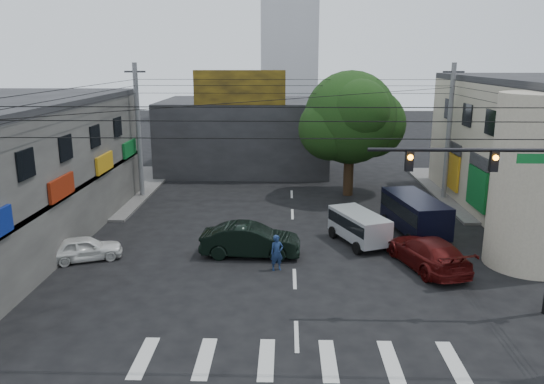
{
  "coord_description": "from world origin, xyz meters",
  "views": [
    {
      "loc": [
        -0.4,
        -19.76,
        9.45
      ],
      "look_at": [
        -1.05,
        4.0,
        3.45
      ],
      "focal_mm": 35.0,
      "sensor_mm": 36.0,
      "label": 1
    }
  ],
  "objects_px": {
    "utility_pole_far_left": "(139,132)",
    "white_compact": "(85,248)",
    "silver_minivan": "(359,229)",
    "utility_pole_far_right": "(449,133)",
    "traffic_gantry": "(514,190)",
    "traffic_officer": "(277,253)",
    "street_tree": "(350,118)",
    "dark_sedan": "(251,240)",
    "maroon_sedan": "(427,252)",
    "navy_van": "(415,216)"
  },
  "relations": [
    {
      "from": "maroon_sedan",
      "to": "navy_van",
      "type": "bearing_deg",
      "value": -112.24
    },
    {
      "from": "traffic_gantry",
      "to": "maroon_sedan",
      "type": "xyz_separation_m",
      "value": [
        -1.67,
        4.48,
        -4.09
      ]
    },
    {
      "from": "utility_pole_far_left",
      "to": "navy_van",
      "type": "xyz_separation_m",
      "value": [
        17.19,
        -7.61,
        -3.55
      ]
    },
    {
      "from": "street_tree",
      "to": "white_compact",
      "type": "relative_size",
      "value": 2.32
    },
    {
      "from": "traffic_officer",
      "to": "maroon_sedan",
      "type": "bearing_deg",
      "value": -14.37
    },
    {
      "from": "utility_pole_far_right",
      "to": "silver_minivan",
      "type": "height_order",
      "value": "utility_pole_far_right"
    },
    {
      "from": "navy_van",
      "to": "silver_minivan",
      "type": "bearing_deg",
      "value": 107.39
    },
    {
      "from": "traffic_gantry",
      "to": "utility_pole_far_left",
      "type": "height_order",
      "value": "utility_pole_far_left"
    },
    {
      "from": "silver_minivan",
      "to": "traffic_officer",
      "type": "distance_m",
      "value": 5.57
    },
    {
      "from": "maroon_sedan",
      "to": "silver_minivan",
      "type": "relative_size",
      "value": 1.3
    },
    {
      "from": "utility_pole_far_right",
      "to": "navy_van",
      "type": "height_order",
      "value": "utility_pole_far_right"
    },
    {
      "from": "utility_pole_far_left",
      "to": "white_compact",
      "type": "bearing_deg",
      "value": -87.93
    },
    {
      "from": "silver_minivan",
      "to": "white_compact",
      "type": "bearing_deg",
      "value": 78.99
    },
    {
      "from": "traffic_gantry",
      "to": "white_compact",
      "type": "relative_size",
      "value": 1.92
    },
    {
      "from": "street_tree",
      "to": "dark_sedan",
      "type": "bearing_deg",
      "value": -116.65
    },
    {
      "from": "silver_minivan",
      "to": "dark_sedan",
      "type": "bearing_deg",
      "value": 86.46
    },
    {
      "from": "dark_sedan",
      "to": "silver_minivan",
      "type": "relative_size",
      "value": 1.16
    },
    {
      "from": "utility_pole_far_left",
      "to": "dark_sedan",
      "type": "distance_m",
      "value": 14.5
    },
    {
      "from": "traffic_gantry",
      "to": "utility_pole_far_right",
      "type": "xyz_separation_m",
      "value": [
        2.68,
        17.0,
        -0.23
      ]
    },
    {
      "from": "utility_pole_far_left",
      "to": "navy_van",
      "type": "relative_size",
      "value": 1.67
    },
    {
      "from": "utility_pole_far_right",
      "to": "silver_minivan",
      "type": "relative_size",
      "value": 2.18
    },
    {
      "from": "navy_van",
      "to": "traffic_officer",
      "type": "relative_size",
      "value": 3.29
    },
    {
      "from": "dark_sedan",
      "to": "silver_minivan",
      "type": "distance_m",
      "value": 5.84
    },
    {
      "from": "white_compact",
      "to": "maroon_sedan",
      "type": "relative_size",
      "value": 0.68
    },
    {
      "from": "silver_minivan",
      "to": "utility_pole_far_right",
      "type": "bearing_deg",
      "value": -59.39
    },
    {
      "from": "street_tree",
      "to": "utility_pole_far_right",
      "type": "xyz_separation_m",
      "value": [
        6.5,
        -1.0,
        -0.87
      ]
    },
    {
      "from": "street_tree",
      "to": "traffic_gantry",
      "type": "relative_size",
      "value": 1.21
    },
    {
      "from": "traffic_gantry",
      "to": "navy_van",
      "type": "relative_size",
      "value": 1.31
    },
    {
      "from": "utility_pole_far_right",
      "to": "traffic_gantry",
      "type": "bearing_deg",
      "value": -98.94
    },
    {
      "from": "traffic_gantry",
      "to": "navy_van",
      "type": "xyz_separation_m",
      "value": [
        -1.14,
        9.39,
        -3.78
      ]
    },
    {
      "from": "white_compact",
      "to": "utility_pole_far_left",
      "type": "bearing_deg",
      "value": -19.45
    },
    {
      "from": "maroon_sedan",
      "to": "white_compact",
      "type": "bearing_deg",
      "value": -17.92
    },
    {
      "from": "utility_pole_far_right",
      "to": "traffic_officer",
      "type": "xyz_separation_m",
      "value": [
        -11.3,
        -13.0,
        -3.76
      ]
    },
    {
      "from": "utility_pole_far_left",
      "to": "silver_minivan",
      "type": "bearing_deg",
      "value": -33.91
    },
    {
      "from": "street_tree",
      "to": "utility_pole_far_right",
      "type": "height_order",
      "value": "utility_pole_far_right"
    },
    {
      "from": "utility_pole_far_right",
      "to": "dark_sedan",
      "type": "distance_m",
      "value": 17.31
    },
    {
      "from": "maroon_sedan",
      "to": "dark_sedan",
      "type": "bearing_deg",
      "value": -25.07
    },
    {
      "from": "street_tree",
      "to": "traffic_officer",
      "type": "bearing_deg",
      "value": -108.93
    },
    {
      "from": "traffic_gantry",
      "to": "traffic_officer",
      "type": "distance_m",
      "value": 10.31
    },
    {
      "from": "traffic_gantry",
      "to": "traffic_officer",
      "type": "relative_size",
      "value": 4.3
    },
    {
      "from": "street_tree",
      "to": "maroon_sedan",
      "type": "relative_size",
      "value": 1.58
    },
    {
      "from": "white_compact",
      "to": "utility_pole_far_right",
      "type": "bearing_deg",
      "value": -81.24
    },
    {
      "from": "utility_pole_far_right",
      "to": "traffic_officer",
      "type": "height_order",
      "value": "utility_pole_far_right"
    },
    {
      "from": "traffic_gantry",
      "to": "utility_pole_far_right",
      "type": "height_order",
      "value": "utility_pole_far_right"
    },
    {
      "from": "traffic_gantry",
      "to": "white_compact",
      "type": "height_order",
      "value": "traffic_gantry"
    },
    {
      "from": "white_compact",
      "to": "navy_van",
      "type": "relative_size",
      "value": 0.68
    },
    {
      "from": "dark_sedan",
      "to": "silver_minivan",
      "type": "height_order",
      "value": "silver_minivan"
    },
    {
      "from": "silver_minivan",
      "to": "maroon_sedan",
      "type": "bearing_deg",
      "value": -161.29
    },
    {
      "from": "utility_pole_far_left",
      "to": "dark_sedan",
      "type": "height_order",
      "value": "utility_pole_far_left"
    },
    {
      "from": "dark_sedan",
      "to": "traffic_officer",
      "type": "relative_size",
      "value": 2.94
    }
  ]
}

